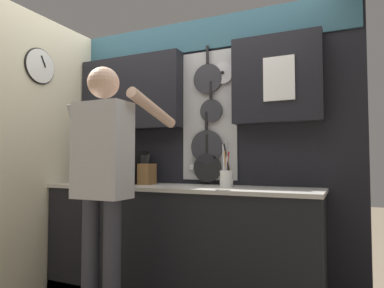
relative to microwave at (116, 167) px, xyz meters
The scene contains 7 objects.
base_cabinet_counter 0.90m from the microwave, ahead, with size 2.30×0.58×0.93m.
back_wall_unit 0.78m from the microwave, 18.00° to the left, with size 2.87×0.22×2.42m.
side_wall 0.72m from the microwave, 137.79° to the right, with size 0.07×1.60×2.42m.
microwave is the anchor object (origin of this frame).
knife_block 0.33m from the microwave, ahead, with size 0.11×0.15×0.27m.
utensil_crock 1.07m from the microwave, ahead, with size 0.11×0.11×0.34m.
person 0.81m from the microwave, 59.24° to the right, with size 0.54×0.68×1.78m.
Camera 1 is at (1.29, -2.54, 1.13)m, focal length 32.00 mm.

